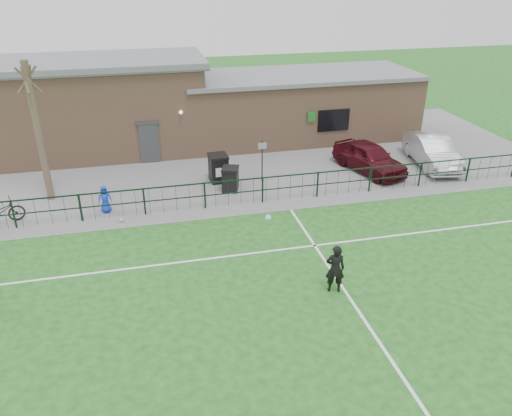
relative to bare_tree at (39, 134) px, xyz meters
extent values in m
plane|color=#185117|center=(8.00, -10.50, -3.00)|extent=(90.00, 90.00, 0.00)
cube|color=slate|center=(8.00, 3.00, -2.99)|extent=(34.00, 13.00, 0.02)
cube|color=white|center=(8.00, -2.70, -3.00)|extent=(28.00, 0.10, 0.01)
cube|color=white|center=(8.00, -6.50, -3.00)|extent=(28.00, 0.10, 0.01)
cube|color=white|center=(10.00, -10.50, -3.00)|extent=(0.10, 16.00, 0.01)
cube|color=black|center=(8.00, -2.50, -2.40)|extent=(28.00, 0.10, 1.20)
cylinder|color=#4E3E2F|center=(0.00, 0.00, 0.00)|extent=(0.30, 0.30, 6.00)
cube|color=black|center=(7.88, -0.93, -2.46)|extent=(0.89, 0.95, 1.03)
cube|color=black|center=(7.54, 0.27, -2.37)|extent=(0.86, 0.96, 1.23)
cylinder|color=black|center=(9.55, -0.19, -1.98)|extent=(0.07, 0.07, 2.00)
imported|color=#410B13|center=(15.02, -0.21, -2.26)|extent=(2.85, 4.55, 1.45)
imported|color=#A0A2A7|center=(18.48, -0.19, -2.23)|extent=(2.29, 4.76, 1.51)
imported|color=blue|center=(2.42, -1.90, -2.39)|extent=(0.61, 0.43, 1.17)
imported|color=black|center=(9.64, -9.30, -2.17)|extent=(0.69, 0.54, 1.66)
sphere|color=white|center=(8.15, -6.70, -1.52)|extent=(0.22, 0.22, 0.22)
sphere|color=silver|center=(3.03, -2.96, -2.90)|extent=(0.19, 0.19, 0.19)
cube|color=#9F7559|center=(8.00, 6.00, -1.25)|extent=(24.00, 5.00, 3.50)
cube|color=#9F7559|center=(1.76, 6.00, 1.10)|extent=(11.52, 5.00, 1.20)
cube|color=#595B61|center=(1.76, 6.00, 1.82)|extent=(12.02, 5.40, 0.28)
cube|color=#595B61|center=(13.28, 6.00, 0.60)|extent=(13.44, 5.30, 0.22)
cube|color=#383A3D|center=(4.50, 3.47, -1.95)|extent=(1.00, 0.08, 2.10)
cube|color=black|center=(14.50, 3.47, -1.40)|extent=(1.80, 0.08, 1.20)
cube|color=#19661E|center=(13.20, 3.42, -1.10)|extent=(0.45, 0.04, 0.55)
camera|label=1|loc=(4.22, -21.47, 6.46)|focal=35.00mm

